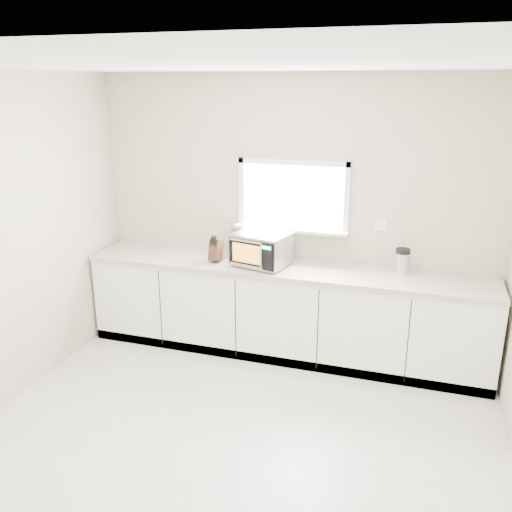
% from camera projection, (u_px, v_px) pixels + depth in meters
% --- Properties ---
extents(ground, '(4.00, 4.00, 0.00)m').
position_uv_depth(ground, '(223.00, 457.00, 3.94)').
color(ground, beige).
rests_on(ground, ground).
extents(back_wall, '(4.00, 0.17, 2.70)m').
position_uv_depth(back_wall, '(293.00, 214.00, 5.33)').
color(back_wall, '#B0A58C').
rests_on(back_wall, ground).
extents(cabinets, '(3.92, 0.60, 0.88)m').
position_uv_depth(cabinets, '(284.00, 312.00, 5.35)').
color(cabinets, white).
rests_on(cabinets, ground).
extents(countertop, '(3.92, 0.64, 0.04)m').
position_uv_depth(countertop, '(284.00, 268.00, 5.20)').
color(countertop, beige).
rests_on(countertop, cabinets).
extents(microwave, '(0.57, 0.49, 0.32)m').
position_uv_depth(microwave, '(261.00, 249.00, 5.17)').
color(microwave, black).
rests_on(microwave, countertop).
extents(knife_block, '(0.11, 0.20, 0.28)m').
position_uv_depth(knife_block, '(216.00, 250.00, 5.30)').
color(knife_block, '#402717').
rests_on(knife_block, countertop).
extents(cutting_board, '(0.33, 0.08, 0.33)m').
position_uv_depth(cutting_board, '(245.00, 239.00, 5.51)').
color(cutting_board, olive).
rests_on(cutting_board, countertop).
extents(coffee_grinder, '(0.16, 0.16, 0.24)m').
position_uv_depth(coffee_grinder, '(402.00, 261.00, 4.98)').
color(coffee_grinder, '#B4B7BC').
rests_on(coffee_grinder, countertop).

